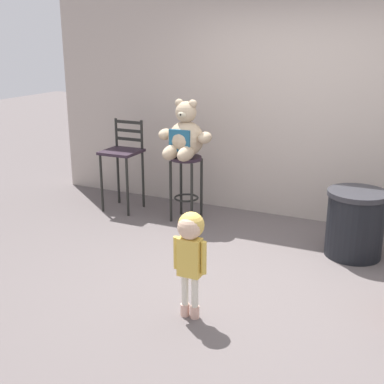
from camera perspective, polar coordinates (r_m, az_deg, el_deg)
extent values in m
plane|color=#5C5453|center=(4.76, 6.05, -9.48)|extent=(24.00, 24.00, 0.00)
cube|color=#ADA095|center=(6.16, 12.57, 10.94)|extent=(6.67, 0.30, 3.00)
cylinder|color=#2A1E29|center=(5.94, -0.66, 3.79)|extent=(0.36, 0.36, 0.04)
cylinder|color=black|center=(5.98, -2.39, 0.04)|extent=(0.03, 0.03, 0.73)
cylinder|color=black|center=(5.87, -0.03, -0.29)|extent=(0.03, 0.03, 0.73)
cylinder|color=black|center=(6.22, -1.23, 0.71)|extent=(0.03, 0.03, 0.73)
cylinder|color=black|center=(6.10, 1.06, 0.40)|extent=(0.03, 0.03, 0.73)
torus|color=black|center=(6.07, -0.65, -0.65)|extent=(0.30, 0.30, 0.02)
sphere|color=tan|center=(5.89, -0.67, 5.93)|extent=(0.41, 0.41, 0.41)
cube|color=#1E5474|center=(5.74, -1.40, 5.73)|extent=(0.26, 0.03, 0.25)
sphere|color=tan|center=(5.84, -0.68, 8.90)|extent=(0.24, 0.24, 0.24)
ellipsoid|color=#B7AD90|center=(5.75, -1.13, 8.62)|extent=(0.10, 0.08, 0.07)
sphere|color=black|center=(5.72, -1.25, 8.61)|extent=(0.03, 0.03, 0.03)
sphere|color=tan|center=(5.86, -1.44, 9.89)|extent=(0.10, 0.10, 0.10)
sphere|color=tan|center=(5.79, 0.08, 9.80)|extent=(0.10, 0.10, 0.10)
ellipsoid|color=tan|center=(5.97, -2.97, 6.45)|extent=(0.14, 0.23, 0.13)
ellipsoid|color=tan|center=(5.75, 1.44, 6.07)|extent=(0.14, 0.23, 0.13)
ellipsoid|color=tan|center=(5.79, -2.34, 4.46)|extent=(0.14, 0.35, 0.16)
ellipsoid|color=tan|center=(5.71, -0.68, 4.29)|extent=(0.14, 0.35, 0.16)
cylinder|color=#DCAC98|center=(4.14, -0.78, -12.97)|extent=(0.07, 0.07, 0.10)
cylinder|color=silver|center=(4.05, -0.79, -10.79)|extent=(0.05, 0.05, 0.26)
cylinder|color=#DCAC98|center=(4.11, 0.32, -13.23)|extent=(0.07, 0.07, 0.10)
cylinder|color=silver|center=(4.02, 0.32, -11.03)|extent=(0.05, 0.05, 0.26)
cube|color=gold|center=(3.91, -0.24, -7.26)|extent=(0.18, 0.10, 0.31)
cylinder|color=gold|center=(3.95, -1.76, -6.76)|extent=(0.04, 0.04, 0.26)
cylinder|color=gold|center=(3.86, 1.31, -7.35)|extent=(0.04, 0.04, 0.26)
sphere|color=#D8B293|center=(3.82, -0.25, -3.95)|extent=(0.19, 0.19, 0.19)
sphere|color=gold|center=(3.83, -0.10, -3.70)|extent=(0.20, 0.20, 0.20)
cylinder|color=black|center=(5.32, 17.69, -3.63)|extent=(0.55, 0.55, 0.62)
cylinder|color=#2D2D33|center=(5.22, 18.02, -0.17)|extent=(0.59, 0.59, 0.05)
cube|color=#2A1E29|center=(6.37, -7.88, 4.46)|extent=(0.44, 0.44, 0.03)
cylinder|color=black|center=(6.42, -10.04, 0.94)|extent=(0.03, 0.03, 0.73)
cylinder|color=black|center=(6.22, -7.22, 0.54)|extent=(0.03, 0.03, 0.73)
cylinder|color=black|center=(6.71, -8.23, 1.75)|extent=(0.03, 0.03, 0.73)
cylinder|color=black|center=(6.52, -5.48, 1.39)|extent=(0.03, 0.03, 0.73)
cylinder|color=black|center=(6.58, -8.44, 6.60)|extent=(0.03, 0.03, 0.36)
cylinder|color=black|center=(6.39, -5.63, 6.38)|extent=(0.03, 0.03, 0.36)
cube|color=black|center=(6.50, -7.03, 5.87)|extent=(0.37, 0.02, 0.04)
cube|color=black|center=(6.48, -7.07, 6.80)|extent=(0.37, 0.02, 0.04)
cube|color=black|center=(6.46, -7.10, 7.74)|extent=(0.37, 0.02, 0.04)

